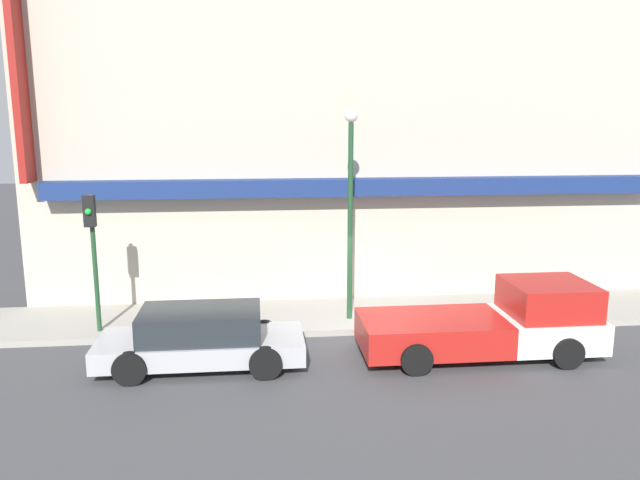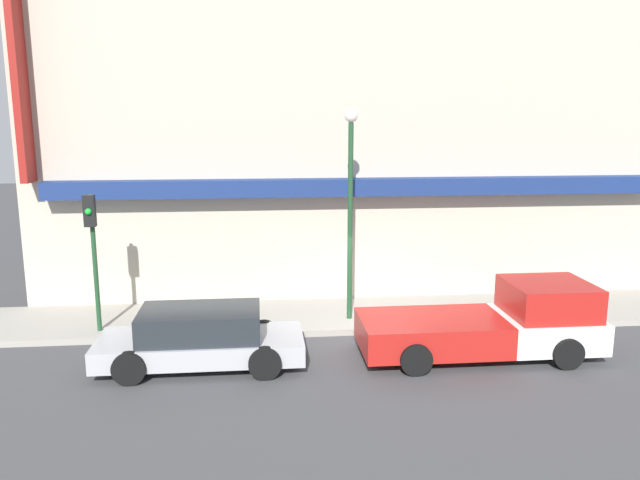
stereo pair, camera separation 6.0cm
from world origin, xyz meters
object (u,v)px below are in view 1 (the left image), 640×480
(street_lamp, at_px, (350,191))
(fire_hydrant, at_px, (246,313))
(traffic_light, at_px, (92,239))
(parked_car, at_px, (201,338))
(pickup_truck, at_px, (495,323))

(street_lamp, bearing_deg, fire_hydrant, -173.85)
(fire_hydrant, bearing_deg, traffic_light, -178.01)
(parked_car, xyz_separation_m, street_lamp, (3.86, 2.59, 3.06))
(pickup_truck, height_order, parked_car, pickup_truck)
(fire_hydrant, relative_size, street_lamp, 0.12)
(pickup_truck, bearing_deg, street_lamp, 141.08)
(parked_car, relative_size, fire_hydrant, 7.10)
(street_lamp, relative_size, traffic_light, 1.59)
(traffic_light, bearing_deg, fire_hydrant, 1.99)
(traffic_light, bearing_deg, parked_car, -37.09)
(street_lamp, height_order, traffic_light, street_lamp)
(parked_car, distance_m, fire_hydrant, 2.49)
(traffic_light, bearing_deg, street_lamp, 3.78)
(parked_car, relative_size, street_lamp, 0.82)
(fire_hydrant, bearing_deg, pickup_truck, -20.66)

